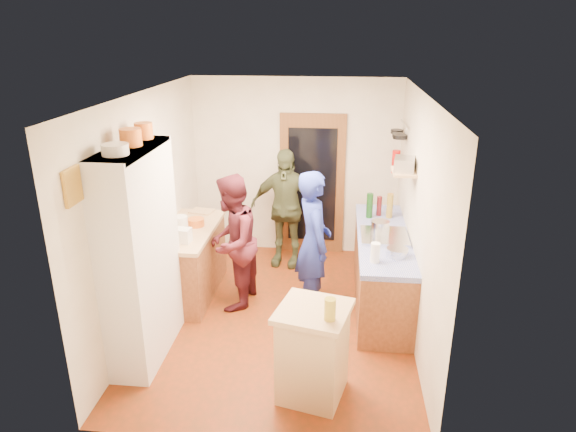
% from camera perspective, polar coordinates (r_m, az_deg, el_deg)
% --- Properties ---
extents(floor, '(3.00, 4.00, 0.02)m').
position_cam_1_polar(floor, '(6.24, -0.89, -11.17)').
color(floor, maroon).
rests_on(floor, ground).
extents(ceiling, '(3.00, 4.00, 0.02)m').
position_cam_1_polar(ceiling, '(5.36, -1.05, 13.47)').
color(ceiling, silver).
rests_on(ceiling, ground).
extents(wall_back, '(3.00, 0.02, 2.60)m').
position_cam_1_polar(wall_back, '(7.57, 0.85, 5.43)').
color(wall_back, silver).
rests_on(wall_back, ground).
extents(wall_front, '(3.00, 0.02, 2.60)m').
position_cam_1_polar(wall_front, '(3.86, -4.57, -10.09)').
color(wall_front, silver).
rests_on(wall_front, ground).
extents(wall_left, '(0.02, 4.00, 2.60)m').
position_cam_1_polar(wall_left, '(6.03, -15.37, 0.70)').
color(wall_left, silver).
rests_on(wall_left, ground).
extents(wall_right, '(0.02, 4.00, 2.60)m').
position_cam_1_polar(wall_right, '(5.70, 14.30, -0.35)').
color(wall_right, silver).
rests_on(wall_right, ground).
extents(door_frame, '(0.95, 0.06, 2.10)m').
position_cam_1_polar(door_frame, '(7.59, 2.70, 3.47)').
color(door_frame, brown).
rests_on(door_frame, ground).
extents(door_glass, '(0.70, 0.02, 1.70)m').
position_cam_1_polar(door_glass, '(7.55, 2.69, 3.39)').
color(door_glass, black).
rests_on(door_glass, door_frame).
extents(hutch_body, '(0.40, 1.20, 2.20)m').
position_cam_1_polar(hutch_body, '(5.34, -16.05, -4.28)').
color(hutch_body, silver).
rests_on(hutch_body, ground).
extents(hutch_top_shelf, '(0.40, 1.14, 0.04)m').
position_cam_1_polar(hutch_top_shelf, '(5.00, -17.25, 7.06)').
color(hutch_top_shelf, silver).
rests_on(hutch_top_shelf, hutch_body).
extents(plate_stack, '(0.23, 0.23, 0.10)m').
position_cam_1_polar(plate_stack, '(4.73, -18.66, 7.03)').
color(plate_stack, white).
rests_on(plate_stack, hutch_top_shelf).
extents(orange_pot_a, '(0.20, 0.20, 0.16)m').
position_cam_1_polar(orange_pot_a, '(5.04, -17.08, 8.36)').
color(orange_pot_a, orange).
rests_on(orange_pot_a, hutch_top_shelf).
extents(orange_pot_b, '(0.18, 0.18, 0.16)m').
position_cam_1_polar(orange_pot_b, '(5.34, -15.74, 9.11)').
color(orange_pot_b, orange).
rests_on(orange_pot_b, hutch_top_shelf).
extents(left_counter_base, '(0.60, 1.40, 0.85)m').
position_cam_1_polar(left_counter_base, '(6.65, -10.81, -5.19)').
color(left_counter_base, '#985930').
rests_on(left_counter_base, ground).
extents(left_counter_top, '(0.64, 1.44, 0.05)m').
position_cam_1_polar(left_counter_top, '(6.47, -11.07, -1.59)').
color(left_counter_top, '#D7B580').
rests_on(left_counter_top, left_counter_base).
extents(toaster, '(0.24, 0.17, 0.17)m').
position_cam_1_polar(toaster, '(6.05, -11.79, -2.12)').
color(toaster, white).
rests_on(toaster, left_counter_top).
extents(kettle, '(0.19, 0.19, 0.20)m').
position_cam_1_polar(kettle, '(6.35, -11.85, -0.89)').
color(kettle, white).
rests_on(kettle, left_counter_top).
extents(orange_bowl, '(0.26, 0.26, 0.09)m').
position_cam_1_polar(orange_bowl, '(6.52, -10.18, -0.69)').
color(orange_bowl, orange).
rests_on(orange_bowl, left_counter_top).
extents(chopping_board, '(0.34, 0.28, 0.02)m').
position_cam_1_polar(chopping_board, '(6.99, -9.55, 0.52)').
color(chopping_board, '#D7B580').
rests_on(chopping_board, left_counter_top).
extents(right_counter_base, '(0.60, 2.20, 0.84)m').
position_cam_1_polar(right_counter_base, '(6.46, 10.31, -6.00)').
color(right_counter_base, '#985930').
rests_on(right_counter_base, ground).
extents(right_counter_top, '(0.62, 2.22, 0.06)m').
position_cam_1_polar(right_counter_top, '(6.28, 10.57, -2.31)').
color(right_counter_top, '#1324A3').
rests_on(right_counter_top, right_counter_base).
extents(hob, '(0.55, 0.58, 0.04)m').
position_cam_1_polar(hob, '(6.17, 10.66, -2.22)').
color(hob, silver).
rests_on(hob, right_counter_top).
extents(pot_on_hob, '(0.22, 0.22, 0.14)m').
position_cam_1_polar(pot_on_hob, '(6.20, 10.20, -1.18)').
color(pot_on_hob, silver).
rests_on(pot_on_hob, hob).
extents(bottle_a, '(0.10, 0.10, 0.33)m').
position_cam_1_polar(bottle_a, '(6.74, 9.06, 1.16)').
color(bottle_a, '#143F14').
rests_on(bottle_a, right_counter_top).
extents(bottle_b, '(0.07, 0.07, 0.26)m').
position_cam_1_polar(bottle_b, '(6.85, 10.09, 1.11)').
color(bottle_b, '#591419').
rests_on(bottle_b, right_counter_top).
extents(bottle_c, '(0.10, 0.10, 0.33)m').
position_cam_1_polar(bottle_c, '(6.78, 11.24, 1.12)').
color(bottle_c, olive).
rests_on(bottle_c, right_counter_top).
extents(paper_towel, '(0.11, 0.11, 0.22)m').
position_cam_1_polar(paper_towel, '(5.50, 9.66, -4.04)').
color(paper_towel, white).
rests_on(paper_towel, right_counter_top).
extents(mixing_bowl, '(0.24, 0.24, 0.09)m').
position_cam_1_polar(mixing_bowl, '(5.71, 12.03, -3.94)').
color(mixing_bowl, silver).
rests_on(mixing_bowl, right_counter_top).
extents(island_base, '(0.67, 0.67, 0.86)m').
position_cam_1_polar(island_base, '(4.87, 2.76, -15.13)').
color(island_base, '#D7B580').
rests_on(island_base, ground).
extents(island_top, '(0.75, 0.75, 0.05)m').
position_cam_1_polar(island_top, '(4.62, 2.86, -10.53)').
color(island_top, '#D7B580').
rests_on(island_top, island_base).
extents(cutting_board, '(0.41, 0.36, 0.02)m').
position_cam_1_polar(cutting_board, '(4.66, 2.45, -10.02)').
color(cutting_board, white).
rests_on(cutting_board, island_top).
extents(oil_jar, '(0.12, 0.12, 0.20)m').
position_cam_1_polar(oil_jar, '(4.41, 4.69, -10.29)').
color(oil_jar, '#AD9E2D').
rests_on(oil_jar, island_top).
extents(pan_rail, '(0.02, 0.65, 0.02)m').
position_cam_1_polar(pan_rail, '(6.96, 12.77, 9.92)').
color(pan_rail, silver).
rests_on(pan_rail, wall_right).
extents(pan_hang_a, '(0.18, 0.18, 0.05)m').
position_cam_1_polar(pan_hang_a, '(6.80, 12.33, 8.61)').
color(pan_hang_a, black).
rests_on(pan_hang_a, pan_rail).
extents(pan_hang_b, '(0.16, 0.16, 0.05)m').
position_cam_1_polar(pan_hang_b, '(7.00, 12.16, 8.78)').
color(pan_hang_b, black).
rests_on(pan_hang_b, pan_rail).
extents(pan_hang_c, '(0.17, 0.17, 0.05)m').
position_cam_1_polar(pan_hang_c, '(7.20, 12.01, 9.18)').
color(pan_hang_c, black).
rests_on(pan_hang_c, pan_rail).
extents(wall_shelf, '(0.26, 0.42, 0.03)m').
position_cam_1_polar(wall_shelf, '(5.98, 12.74, 4.81)').
color(wall_shelf, '#D7B580').
rests_on(wall_shelf, wall_right).
extents(radio, '(0.26, 0.33, 0.15)m').
position_cam_1_polar(radio, '(5.96, 12.80, 5.64)').
color(radio, silver).
rests_on(radio, wall_shelf).
extents(ext_bracket, '(0.06, 0.10, 0.04)m').
position_cam_1_polar(ext_bracket, '(7.26, 12.33, 5.51)').
color(ext_bracket, black).
rests_on(ext_bracket, wall_right).
extents(fire_extinguisher, '(0.11, 0.11, 0.32)m').
position_cam_1_polar(fire_extinguisher, '(7.24, 11.89, 5.91)').
color(fire_extinguisher, red).
rests_on(fire_extinguisher, wall_right).
extents(picture_frame, '(0.03, 0.25, 0.30)m').
position_cam_1_polar(picture_frame, '(4.46, -22.84, 3.07)').
color(picture_frame, gold).
rests_on(picture_frame, wall_left).
extents(person_hob, '(0.58, 0.73, 1.73)m').
position_cam_1_polar(person_hob, '(6.02, 3.22, -3.02)').
color(person_hob, navy).
rests_on(person_hob, ground).
extents(person_left, '(0.72, 0.88, 1.66)m').
position_cam_1_polar(person_left, '(6.18, -5.86, -2.82)').
color(person_left, '#48171F').
rests_on(person_left, ground).
extents(person_back, '(1.05, 0.57, 1.70)m').
position_cam_1_polar(person_back, '(7.20, -0.26, 0.87)').
color(person_back, '#3C4328').
rests_on(person_back, ground).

